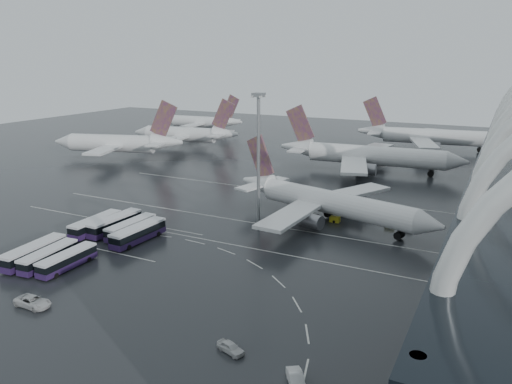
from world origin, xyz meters
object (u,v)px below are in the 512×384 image
at_px(gse_cart_belly_a, 390,224).
at_px(bus_row_far_a, 34,252).
at_px(van_curve_c, 296,380).
at_px(bus_row_near_b, 115,223).
at_px(airliner_main, 326,202).
at_px(gse_cart_belly_c, 335,219).
at_px(jet_remote_west, 120,144).
at_px(gse_cart_belly_b, 412,212).
at_px(bus_row_far_c, 67,260).
at_px(bus_row_near_a, 96,224).
at_px(jet_remote_far, 204,122).
at_px(gse_cart_belly_d, 408,227).
at_px(bus_row_near_c, 131,228).
at_px(bus_row_near_d, 138,233).
at_px(airliner_gate_c, 428,137).
at_px(airliner_gate_b, 366,156).
at_px(bus_row_far_b, 48,257).
at_px(floodlight_mast, 258,145).
at_px(van_curve_a, 33,302).
at_px(gse_cart_belly_e, 358,207).
at_px(jet_remote_mid, 187,134).
at_px(van_curve_b, 231,347).

bearing_deg(gse_cart_belly_a, bus_row_far_a, -137.29).
bearing_deg(van_curve_c, bus_row_near_b, 116.37).
xyz_separation_m(airliner_main, gse_cart_belly_c, (2.12, 0.16, -3.89)).
distance_m(jet_remote_west, bus_row_near_b, 82.29).
relative_size(van_curve_c, gse_cart_belly_b, 2.08).
distance_m(airliner_main, bus_row_far_c, 56.37).
height_order(airliner_main, bus_row_near_a, airliner_main).
height_order(jet_remote_far, gse_cart_belly_d, jet_remote_far).
bearing_deg(bus_row_far_a, gse_cart_belly_d, -54.45).
height_order(bus_row_near_c, van_curve_c, bus_row_near_c).
bearing_deg(bus_row_near_d, gse_cart_belly_d, -53.35).
height_order(airliner_gate_c, bus_row_near_d, airliner_gate_c).
relative_size(jet_remote_west, bus_row_far_c, 4.07).
height_order(airliner_main, van_curve_c, airliner_main).
bearing_deg(gse_cart_belly_b, jet_remote_west, 168.93).
bearing_deg(jet_remote_west, airliner_gate_c, -161.04).
bearing_deg(gse_cart_belly_d, bus_row_far_c, -135.90).
bearing_deg(gse_cart_belly_b, airliner_gate_b, 118.37).
bearing_deg(jet_remote_far, bus_row_far_c, 109.93).
bearing_deg(bus_row_near_d, bus_row_far_b, 160.73).
bearing_deg(bus_row_near_d, gse_cart_belly_b, -44.34).
distance_m(van_curve_c, gse_cart_belly_c, 60.25).
bearing_deg(floodlight_mast, van_curve_a, -106.78).
bearing_deg(gse_cart_belly_d, jet_remote_west, 163.53).
height_order(bus_row_far_b, gse_cart_belly_e, bus_row_far_b).
relative_size(van_curve_a, gse_cart_belly_c, 2.61).
bearing_deg(jet_remote_mid, airliner_main, 132.13).
height_order(airliner_gate_b, gse_cart_belly_c, airliner_gate_b).
bearing_deg(van_curve_b, van_curve_a, 113.26).
height_order(jet_remote_west, bus_row_near_b, jet_remote_west).
bearing_deg(bus_row_near_b, airliner_gate_c, -16.23).
relative_size(van_curve_a, van_curve_b, 1.45).
relative_size(bus_row_far_c, gse_cart_belly_d, 6.02).
bearing_deg(jet_remote_west, van_curve_a, 108.34).
distance_m(bus_row_near_b, van_curve_b, 53.00).
xyz_separation_m(jet_remote_west, jet_remote_mid, (8.06, 31.44, -0.34)).
xyz_separation_m(airliner_gate_b, van_curve_a, (-20.44, -113.56, -4.44)).
bearing_deg(van_curve_b, bus_row_far_a, 97.04).
xyz_separation_m(bus_row_far_b, van_curve_a, (10.37, -12.11, -0.85)).
height_order(bus_row_far_a, gse_cart_belly_e, bus_row_far_a).
bearing_deg(airliner_gate_b, gse_cart_belly_a, -73.76).
distance_m(bus_row_far_b, van_curve_a, 15.96).
height_order(van_curve_a, van_curve_c, van_curve_a).
xyz_separation_m(bus_row_far_c, van_curve_a, (6.24, -12.59, -0.81)).
distance_m(bus_row_far_a, gse_cart_belly_c, 63.04).
distance_m(van_curve_a, floodlight_mast, 52.54).
xyz_separation_m(jet_remote_far, gse_cart_belly_b, (117.96, -92.46, -4.29)).
height_order(airliner_gate_b, floodlight_mast, floodlight_mast).
distance_m(airliner_gate_c, bus_row_near_d, 140.22).
bearing_deg(airliner_gate_b, floodlight_mast, -99.58).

